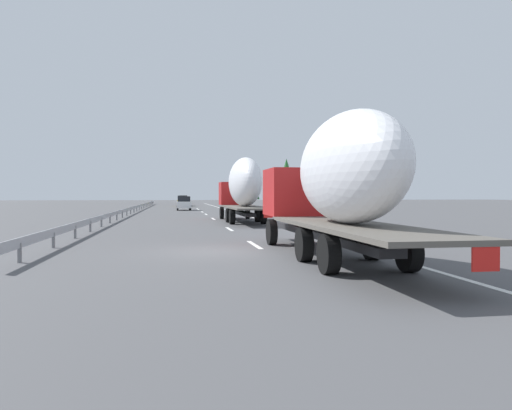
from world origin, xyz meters
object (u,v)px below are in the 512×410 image
object	(u,v)px
truck_lead	(243,187)
road_sign	(247,193)
truck_trailing	(336,180)
car_red_compact	(182,200)
car_white_van	(184,203)
car_black_suv	(183,200)
car_yellow_coupe	(182,201)

from	to	relation	value
truck_lead	road_sign	distance (m)	19.11
truck_trailing	car_red_compact	bearing A→B (deg)	1.96
truck_lead	car_red_compact	world-z (taller)	truck_lead
car_white_van	road_sign	bearing A→B (deg)	-144.87
car_white_van	car_black_suv	distance (m)	28.60
truck_lead	car_white_van	world-z (taller)	truck_lead
car_yellow_coupe	road_sign	size ratio (longest dim) A/B	1.37
truck_lead	car_white_van	bearing A→B (deg)	7.63
car_red_compact	car_white_van	distance (m)	47.25
car_yellow_coupe	car_red_compact	size ratio (longest dim) A/B	1.00
car_red_compact	truck_lead	bearing A→B (deg)	-177.50
truck_trailing	car_black_suv	bearing A→B (deg)	2.54
car_black_suv	truck_lead	bearing A→B (deg)	-176.53
car_white_van	road_sign	distance (m)	12.15
truck_lead	car_yellow_coupe	size ratio (longest dim) A/B	3.11
truck_lead	car_yellow_coupe	bearing A→B (deg)	4.43
car_black_suv	road_sign	distance (m)	39.06
truck_trailing	road_sign	world-z (taller)	truck_trailing
truck_lead	car_white_van	size ratio (longest dim) A/B	3.41
truck_trailing	car_black_suv	world-z (taller)	truck_trailing
truck_trailing	road_sign	xyz separation A→B (m)	(39.94, -3.10, -0.22)
car_white_van	car_black_suv	xyz separation A→B (m)	(28.60, -0.38, 0.03)
car_black_suv	road_sign	bearing A→B (deg)	-170.31
truck_lead	car_white_van	distance (m)	29.04
car_black_suv	road_sign	xyz separation A→B (m)	(-38.48, -6.57, 1.32)
road_sign	truck_lead	bearing A→B (deg)	170.66
truck_trailing	car_black_suv	xyz separation A→B (m)	(78.42, 3.47, -1.55)
car_white_van	car_yellow_coupe	bearing A→B (deg)	-0.24
car_yellow_coupe	car_red_compact	distance (m)	27.39
car_yellow_coupe	car_red_compact	world-z (taller)	car_yellow_coupe
truck_trailing	car_white_van	xyz separation A→B (m)	(49.82, 3.85, -1.58)
car_black_suv	car_white_van	bearing A→B (deg)	179.25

